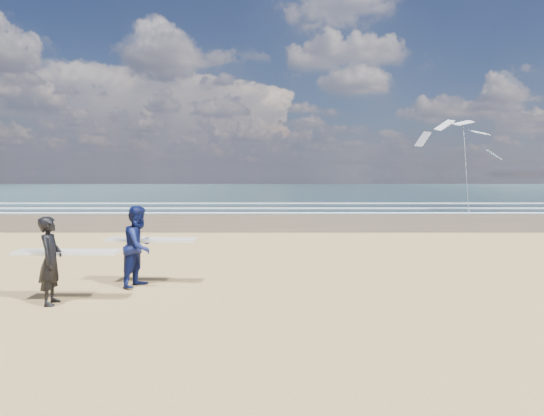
{
  "coord_description": "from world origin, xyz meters",
  "views": [
    {
      "loc": [
        4.45,
        -10.28,
        2.7
      ],
      "look_at": [
        4.44,
        6.0,
        1.56
      ],
      "focal_mm": 32.0,
      "sensor_mm": 36.0,
      "label": 1
    }
  ],
  "objects": [
    {
      "name": "foam_breakers",
      "position": [
        20.0,
        28.1,
        0.05
      ],
      "size": [
        220.0,
        11.7,
        0.05
      ],
      "color": "white",
      "rests_on": "ground"
    },
    {
      "name": "wet_sand_strip",
      "position": [
        20.0,
        18.0,
        0.01
      ],
      "size": [
        220.0,
        12.0,
        0.01
      ],
      "primitive_type": "cube",
      "color": "#4E3E29",
      "rests_on": "ground"
    },
    {
      "name": "ocean",
      "position": [
        20.0,
        72.0,
        0.01
      ],
      "size": [
        220.0,
        100.0,
        0.02
      ],
      "primitive_type": "cube",
      "color": "#172E34",
      "rests_on": "ground"
    },
    {
      "name": "kite_1",
      "position": [
        19.41,
        27.54,
        4.8
      ],
      "size": [
        6.83,
        4.85,
        8.11
      ],
      "color": "slate",
      "rests_on": "ground"
    },
    {
      "name": "surfer_far",
      "position": [
        1.26,
        1.27,
        0.98
      ],
      "size": [
        2.23,
        1.24,
        1.95
      ],
      "color": "#0C1445",
      "rests_on": "ground"
    },
    {
      "name": "surfer_near",
      "position": [
        -0.11,
        -0.33,
        0.93
      ],
      "size": [
        2.21,
        0.98,
        1.83
      ],
      "color": "black",
      "rests_on": "ground"
    }
  ]
}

